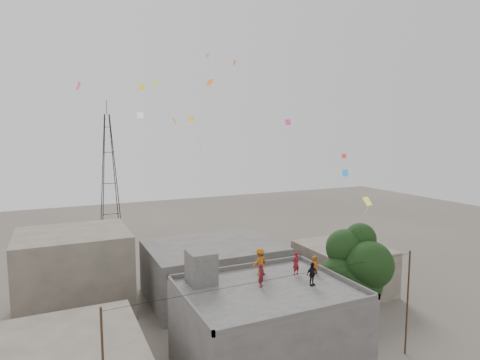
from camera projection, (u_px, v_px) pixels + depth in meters
The scene contains 16 objects.
main_building at pixel (267, 338), 24.15m from camera, with size 10.00×8.00×6.10m.
parapet at pixel (267, 287), 23.78m from camera, with size 10.00×8.00×0.30m.
stair_head_box at pixel (201, 267), 24.68m from camera, with size 1.60×1.80×2.00m, color #4E4C49.
neighbor_north at pixel (214, 270), 37.66m from camera, with size 12.00×9.00×5.00m, color #4E4C49.
neighbor_northwest at pixel (74, 272), 34.31m from camera, with size 9.00×8.00×7.00m, color #5D5649.
neighbor_east at pixel (343, 268), 39.12m from camera, with size 7.00×8.00×4.40m, color #5D5649.
tree at pixel (357, 268), 27.42m from camera, with size 4.90×4.60×9.10m.
utility_line at pixel (285, 333), 23.14m from camera, with size 20.12×0.62×7.40m.
transmission_tower at pixel (109, 177), 57.80m from camera, with size 2.97×2.97×20.01m.
person_red_adult at pixel (296, 263), 26.17m from camera, with size 0.55×0.36×1.52m, color maroon.
person_orange_child at pixel (315, 265), 26.42m from camera, with size 0.58×0.38×1.19m, color #A54F12.
person_dark_child at pixel (260, 264), 26.22m from camera, with size 0.67×0.52×1.37m, color black.
person_dark_adult at pixel (312, 274), 24.28m from camera, with size 0.84×0.35×1.43m, color black.
person_orange_adult at pixel (260, 262), 26.00m from camera, with size 1.16×0.67×1.79m, color #A35512.
person_red_child at pixel (261, 275), 24.07m from camera, with size 0.52×0.34×1.42m, color maroon.
kites at pixel (234, 123), 29.45m from camera, with size 21.84×19.32×12.44m.
Camera 1 is at (-11.10, -20.07, 15.30)m, focal length 30.00 mm.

